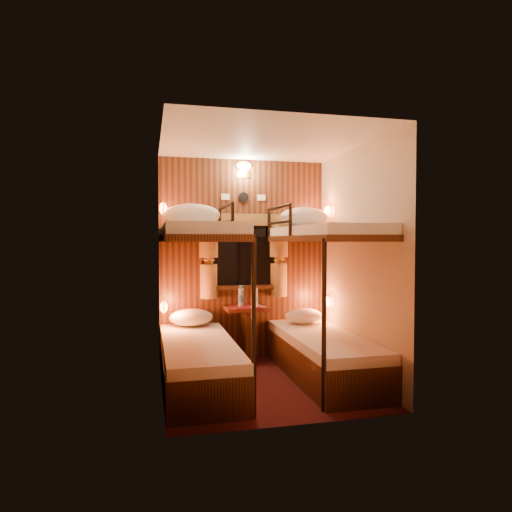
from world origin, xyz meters
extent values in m
plane|color=#330F0E|center=(0.00, 0.00, 0.00)|extent=(2.10, 2.10, 0.00)
plane|color=silver|center=(0.00, 0.00, 2.40)|extent=(2.10, 2.10, 0.00)
plane|color=#C6B293|center=(0.00, 1.05, 1.20)|extent=(2.40, 0.00, 2.40)
plane|color=#C6B293|center=(0.00, -1.05, 1.20)|extent=(2.40, 0.00, 2.40)
plane|color=#C6B293|center=(-1.00, 0.00, 1.20)|extent=(0.00, 2.40, 2.40)
plane|color=#C6B293|center=(1.00, 0.00, 1.20)|extent=(0.00, 2.40, 2.40)
cube|color=#32170E|center=(0.00, 1.04, 1.20)|extent=(2.00, 0.03, 2.40)
cube|color=#32170E|center=(-0.65, 0.07, 0.17)|extent=(0.70, 1.90, 0.35)
cube|color=white|center=(-0.65, 0.07, 0.40)|extent=(0.68, 1.88, 0.10)
cube|color=#32170E|center=(-0.65, 0.07, 1.45)|extent=(0.70, 1.90, 0.06)
cube|color=white|center=(-0.65, 0.07, 1.53)|extent=(0.68, 1.88, 0.10)
cylinder|color=black|center=(-0.30, -0.83, 0.72)|extent=(0.04, 0.04, 1.45)
cylinder|color=black|center=(-0.30, 0.95, 1.64)|extent=(0.04, 0.04, 0.32)
cylinder|color=black|center=(-0.30, 0.10, 1.64)|extent=(0.04, 0.04, 0.32)
cylinder|color=black|center=(-0.30, 0.53, 1.80)|extent=(0.04, 0.85, 0.04)
cylinder|color=black|center=(-0.30, 0.53, 1.63)|extent=(0.03, 0.85, 0.03)
cube|color=#32170E|center=(0.65, 0.07, 0.17)|extent=(0.70, 1.90, 0.35)
cube|color=white|center=(0.65, 0.07, 0.40)|extent=(0.68, 1.88, 0.10)
cube|color=#32170E|center=(0.65, 0.07, 1.45)|extent=(0.70, 1.90, 0.06)
cube|color=white|center=(0.65, 0.07, 1.53)|extent=(0.68, 1.88, 0.10)
cylinder|color=black|center=(0.30, -0.83, 0.72)|extent=(0.04, 0.04, 1.45)
cylinder|color=black|center=(0.30, 0.95, 1.64)|extent=(0.04, 0.04, 0.32)
cylinder|color=black|center=(0.30, 0.10, 1.64)|extent=(0.04, 0.04, 0.32)
cylinder|color=black|center=(0.30, 0.53, 1.80)|extent=(0.04, 0.85, 0.04)
cylinder|color=black|center=(0.30, 0.53, 1.63)|extent=(0.03, 0.85, 0.03)
cube|color=black|center=(0.00, 1.02, 1.25)|extent=(0.98, 0.02, 0.78)
cube|color=black|center=(0.00, 1.01, 1.25)|extent=(0.90, 0.01, 0.70)
cube|color=#32170E|center=(0.00, 0.97, 0.87)|extent=(1.00, 0.12, 0.04)
cube|color=olive|center=(0.00, 0.98, 1.68)|extent=(1.10, 0.06, 0.14)
cylinder|color=olive|center=(-0.43, 0.97, 1.43)|extent=(0.22, 0.22, 0.40)
cylinder|color=olive|center=(-0.43, 0.97, 1.20)|extent=(0.11, 0.11, 0.12)
cylinder|color=olive|center=(-0.43, 0.97, 0.95)|extent=(0.20, 0.20, 0.40)
torus|color=gold|center=(-0.43, 0.97, 1.20)|extent=(0.14, 0.14, 0.02)
cylinder|color=olive|center=(0.43, 0.97, 1.43)|extent=(0.22, 0.22, 0.40)
cylinder|color=olive|center=(0.43, 0.97, 1.20)|extent=(0.11, 0.11, 0.12)
cylinder|color=olive|center=(0.43, 0.97, 0.95)|extent=(0.20, 0.20, 0.40)
torus|color=gold|center=(0.43, 0.97, 1.20)|extent=(0.14, 0.14, 0.02)
cylinder|color=black|center=(0.00, 1.02, 1.95)|extent=(0.12, 0.02, 0.12)
cube|color=silver|center=(-0.22, 1.02, 1.95)|extent=(0.10, 0.01, 0.07)
cube|color=silver|center=(0.22, 1.02, 1.95)|extent=(0.10, 0.01, 0.07)
cube|color=gold|center=(0.00, 1.02, 2.22)|extent=(0.18, 0.01, 0.08)
ellipsoid|color=#FFCC8C|center=(0.00, 1.00, 2.32)|extent=(0.18, 0.09, 0.11)
ellipsoid|color=orange|center=(-0.96, 0.70, 0.70)|extent=(0.08, 0.20, 0.13)
torus|color=gold|center=(-0.96, 0.70, 0.70)|extent=(0.02, 0.17, 0.17)
ellipsoid|color=orange|center=(-0.96, 0.70, 1.78)|extent=(0.08, 0.20, 0.13)
torus|color=gold|center=(-0.96, 0.70, 1.78)|extent=(0.02, 0.17, 0.17)
ellipsoid|color=orange|center=(0.96, 0.70, 0.70)|extent=(0.08, 0.20, 0.13)
torus|color=gold|center=(0.96, 0.70, 0.70)|extent=(0.02, 0.17, 0.17)
ellipsoid|color=orange|center=(0.96, 0.70, 1.78)|extent=(0.08, 0.20, 0.13)
torus|color=gold|center=(0.96, 0.70, 1.78)|extent=(0.02, 0.17, 0.17)
cube|color=maroon|center=(0.00, 0.85, 0.63)|extent=(0.50, 0.34, 0.04)
cube|color=#32170E|center=(0.00, 0.85, 0.30)|extent=(0.08, 0.30, 0.61)
cube|color=maroon|center=(0.00, 0.85, 0.65)|extent=(0.30, 0.34, 0.01)
cylinder|color=#99BFE5|center=(-0.06, 0.87, 0.76)|extent=(0.07, 0.07, 0.22)
cylinder|color=#4486CE|center=(-0.06, 0.87, 0.75)|extent=(0.07, 0.07, 0.08)
cylinder|color=#4486CE|center=(-0.06, 0.87, 0.89)|extent=(0.04, 0.04, 0.03)
cylinder|color=#99BFE5|center=(0.09, 0.81, 0.76)|extent=(0.07, 0.07, 0.23)
cylinder|color=#4486CE|center=(0.09, 0.81, 0.75)|extent=(0.08, 0.08, 0.08)
cylinder|color=#4486CE|center=(0.09, 0.81, 0.90)|extent=(0.04, 0.04, 0.03)
cube|color=silver|center=(0.19, 0.80, 0.65)|extent=(0.08, 0.06, 0.01)
cube|color=silver|center=(0.14, 0.92, 0.65)|extent=(0.10, 0.10, 0.01)
ellipsoid|color=white|center=(-0.65, 0.83, 0.55)|extent=(0.50, 0.35, 0.19)
ellipsoid|color=white|center=(0.65, 0.68, 0.54)|extent=(0.45, 0.32, 0.18)
ellipsoid|color=white|center=(-0.65, 0.66, 1.71)|extent=(0.62, 0.44, 0.24)
ellipsoid|color=white|center=(0.65, 0.69, 1.70)|extent=(0.58, 0.42, 0.23)
camera|label=1|loc=(-1.11, -4.37, 1.43)|focal=32.00mm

